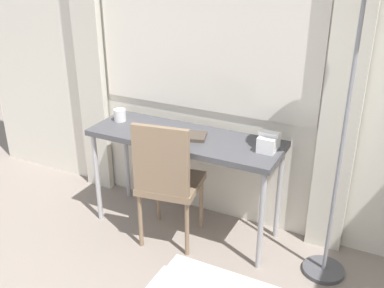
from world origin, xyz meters
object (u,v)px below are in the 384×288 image
object	(u,v)px
telephone	(269,142)
mug	(120,115)
desk	(185,145)
standing_lamp	(363,4)
book	(188,136)
desk_chair	(167,178)

from	to	relation	value
telephone	mug	distance (m)	1.15
telephone	mug	size ratio (longest dim) A/B	1.83
telephone	desk	bearing A→B (deg)	-176.44
standing_lamp	book	bearing A→B (deg)	178.34
desk	book	world-z (taller)	book
telephone	mug	xyz separation A→B (m)	(-1.15, -0.00, -0.01)
desk_chair	book	size ratio (longest dim) A/B	3.37
desk	book	distance (m)	0.09
standing_lamp	book	world-z (taller)	standing_lamp
standing_lamp	book	distance (m)	1.36
telephone	standing_lamp	bearing A→B (deg)	-10.44
standing_lamp	telephone	world-z (taller)	standing_lamp
desk	desk_chair	distance (m)	0.27
desk	standing_lamp	distance (m)	1.45
desk	standing_lamp	size ratio (longest dim) A/B	0.69
standing_lamp	mug	world-z (taller)	standing_lamp
desk	mug	world-z (taller)	mug
desk_chair	mug	bearing A→B (deg)	145.80
desk	desk_chair	world-z (taller)	desk_chair
desk_chair	book	world-z (taller)	desk_chair
desk	mug	bearing A→B (deg)	176.54
desk	desk_chair	xyz separation A→B (m)	(-0.02, -0.22, -0.16)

